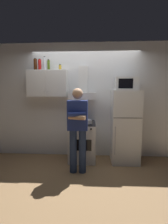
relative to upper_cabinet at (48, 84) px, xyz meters
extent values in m
plane|color=olive|center=(0.85, -0.37, -1.75)|extent=(7.00, 7.00, 0.00)
cube|color=white|center=(0.85, 0.23, -0.40)|extent=(4.80, 0.10, 2.70)
cube|color=silver|center=(0.00, 0.01, 0.00)|extent=(0.90, 0.34, 0.60)
cube|color=silver|center=(-0.22, -0.17, 0.00)|extent=(0.43, 0.01, 0.58)
cube|color=silver|center=(0.22, -0.17, 0.00)|extent=(0.43, 0.01, 0.58)
sphere|color=#B2B2B7|center=(-0.04, -0.18, -0.18)|extent=(0.02, 0.02, 0.02)
sphere|color=#B2B2B7|center=(0.04, -0.18, -0.18)|extent=(0.02, 0.02, 0.02)
cube|color=white|center=(0.80, -0.12, -1.32)|extent=(0.60, 0.60, 0.85)
cube|color=black|center=(0.80, -0.12, -0.89)|extent=(0.59, 0.59, 0.01)
cube|color=black|center=(0.80, -0.43, -1.30)|extent=(0.42, 0.01, 0.24)
cylinder|color=black|center=(0.67, -0.24, -0.88)|extent=(0.16, 0.16, 0.01)
cylinder|color=black|center=(0.93, -0.24, -0.88)|extent=(0.16, 0.16, 0.01)
cylinder|color=black|center=(0.67, 0.00, -0.88)|extent=(0.16, 0.16, 0.01)
cylinder|color=black|center=(0.93, 0.00, -0.88)|extent=(0.16, 0.16, 0.01)
cylinder|color=black|center=(0.60, -0.44, -0.95)|extent=(0.04, 0.02, 0.04)
cylinder|color=black|center=(0.73, -0.44, -0.95)|extent=(0.04, 0.02, 0.04)
cylinder|color=black|center=(0.87, -0.44, -0.95)|extent=(0.04, 0.02, 0.04)
cylinder|color=black|center=(1.00, -0.44, -0.95)|extent=(0.04, 0.02, 0.04)
cube|color=white|center=(0.80, -0.04, -0.27)|extent=(0.60, 0.44, 0.15)
cube|color=white|center=(0.80, 0.10, 0.10)|extent=(0.20, 0.16, 0.60)
cube|color=white|center=(1.75, -0.12, -0.95)|extent=(0.60, 0.60, 1.60)
cube|color=#4C4C4C|center=(1.75, -0.43, -0.71)|extent=(0.59, 0.01, 0.01)
cylinder|color=silver|center=(1.50, -0.44, -1.19)|extent=(0.02, 0.02, 0.60)
cube|color=silver|center=(1.75, -0.10, -0.01)|extent=(0.48, 0.36, 0.28)
cube|color=black|center=(1.71, -0.29, -0.01)|extent=(0.30, 0.01, 0.20)
cylinder|color=navy|center=(0.66, -0.72, -1.32)|extent=(0.14, 0.14, 0.85)
cylinder|color=navy|center=(0.84, -0.72, -1.32)|extent=(0.14, 0.14, 0.85)
cube|color=navy|center=(0.75, -0.72, -0.62)|extent=(0.38, 0.20, 0.56)
cylinder|color=navy|center=(0.75, -0.86, -0.58)|extent=(0.33, 0.17, 0.08)
cylinder|color=tan|center=(0.75, -0.86, -0.64)|extent=(0.33, 0.17, 0.08)
sphere|color=tan|center=(0.75, -0.72, -0.21)|extent=(0.20, 0.20, 0.20)
cylinder|color=#B7BABF|center=(0.93, -0.24, -0.83)|extent=(0.18, 0.18, 0.09)
cylinder|color=black|center=(0.81, -0.24, -0.80)|extent=(0.05, 0.01, 0.01)
cylinder|color=black|center=(1.05, -0.24, -0.80)|extent=(0.05, 0.01, 0.01)
cylinder|color=silver|center=(-0.06, -0.01, 0.44)|extent=(0.07, 0.07, 0.29)
cylinder|color=black|center=(-0.06, -0.01, 0.60)|extent=(0.04, 0.04, 0.02)
cylinder|color=red|center=(-0.17, -0.03, 0.42)|extent=(0.07, 0.07, 0.23)
cylinder|color=black|center=(-0.17, -0.03, 0.54)|extent=(0.04, 0.04, 0.02)
cylinder|color=gold|center=(0.28, 0.02, 0.36)|extent=(0.06, 0.06, 0.11)
cylinder|color=black|center=(0.28, 0.02, 0.42)|extent=(0.03, 0.03, 0.02)
cylinder|color=#4C6B19|center=(0.01, 0.04, 0.41)|extent=(0.06, 0.06, 0.23)
cylinder|color=black|center=(0.01, 0.04, 0.54)|extent=(0.03, 0.03, 0.02)
cylinder|color=#47230F|center=(-0.28, -0.01, 0.42)|extent=(0.07, 0.07, 0.25)
cylinder|color=black|center=(-0.28, -0.01, 0.56)|extent=(0.04, 0.04, 0.02)
camera|label=1|loc=(1.06, -3.91, -0.15)|focal=27.42mm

